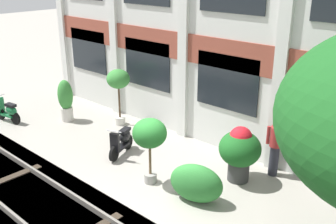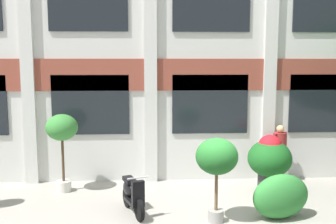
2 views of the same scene
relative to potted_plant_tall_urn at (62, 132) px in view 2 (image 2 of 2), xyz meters
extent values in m
plane|color=#9E998E|center=(4.07, -2.23, -1.61)|extent=(80.00, 80.00, 0.00)
cube|color=silver|center=(4.07, 1.10, 2.15)|extent=(17.09, 0.50, 7.53)
cube|color=brown|center=(4.07, 0.83, 1.49)|extent=(17.09, 0.06, 0.90)
cube|color=silver|center=(-1.06, 0.79, 2.15)|extent=(0.36, 0.16, 7.53)
cube|color=silver|center=(2.36, 0.79, 2.15)|extent=(0.36, 0.16, 7.53)
cube|color=silver|center=(5.78, 0.79, 2.15)|extent=(0.36, 0.16, 7.53)
cube|color=black|center=(0.65, 0.82, 0.64)|extent=(2.19, 0.04, 1.70)
cube|color=black|center=(4.07, 0.82, 0.64)|extent=(2.19, 0.04, 1.70)
cube|color=black|center=(7.49, 0.82, 0.64)|extent=(2.19, 0.04, 1.70)
cube|color=black|center=(0.65, 0.82, 3.54)|extent=(2.19, 0.04, 1.70)
cube|color=black|center=(4.07, 0.82, 3.54)|extent=(2.19, 0.04, 1.70)
cube|color=black|center=(7.49, 0.82, 3.54)|extent=(2.19, 0.04, 1.70)
cylinder|color=beige|center=(0.00, 0.00, -1.47)|extent=(0.39, 0.39, 0.29)
cylinder|color=#4C3826|center=(0.00, 0.00, -0.67)|extent=(0.07, 0.07, 1.33)
ellipsoid|color=#388438|center=(0.00, 0.00, 0.14)|extent=(0.84, 0.84, 0.70)
cylinder|color=gray|center=(3.75, -2.19, -1.48)|extent=(0.35, 0.35, 0.26)
cylinder|color=brown|center=(3.75, -2.19, -0.83)|extent=(0.07, 0.07, 1.05)
ellipsoid|color=#236B28|center=(3.75, -2.19, -0.15)|extent=(0.92, 0.92, 0.79)
cylinder|color=#333333|center=(5.46, -0.47, -1.34)|extent=(0.59, 0.59, 0.54)
ellipsoid|color=#19561E|center=(5.46, -0.47, -0.66)|extent=(1.15, 1.15, 0.97)
sphere|color=red|center=(5.46, -0.47, -0.34)|extent=(0.63, 0.63, 0.63)
cylinder|color=black|center=(2.07, -2.05, -1.37)|extent=(0.25, 0.48, 0.48)
cylinder|color=black|center=(1.77, -1.21, -1.37)|extent=(0.25, 0.48, 0.48)
cube|color=black|center=(1.92, -1.62, -1.33)|extent=(0.46, 0.72, 0.08)
ellipsoid|color=black|center=(1.83, -1.38, -1.09)|extent=(0.44, 0.62, 0.36)
cube|color=black|center=(1.83, -1.38, -0.89)|extent=(0.36, 0.49, 0.10)
cube|color=black|center=(2.05, -1.98, -1.03)|extent=(0.30, 0.21, 0.60)
cylinder|color=#B7B7BF|center=(2.05, -2.00, -0.65)|extent=(0.48, 0.20, 0.03)
cylinder|color=#282833|center=(6.03, 0.44, -1.17)|extent=(0.26, 0.26, 0.89)
cylinder|color=maroon|center=(6.03, 0.44, -0.44)|extent=(0.34, 0.34, 0.57)
sphere|color=tan|center=(6.03, 0.44, -0.04)|extent=(0.22, 0.22, 0.22)
cylinder|color=maroon|center=(5.84, 0.33, -0.41)|extent=(0.09, 0.09, 0.52)
cylinder|color=maroon|center=(6.22, 0.55, -0.41)|extent=(0.09, 0.09, 0.52)
ellipsoid|color=#2D7A33|center=(5.23, -2.06, -1.11)|extent=(1.52, 1.08, 1.00)
camera|label=1|loc=(10.43, -8.82, 4.03)|focal=42.00mm
camera|label=2|loc=(2.28, -10.35, 1.92)|focal=42.00mm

